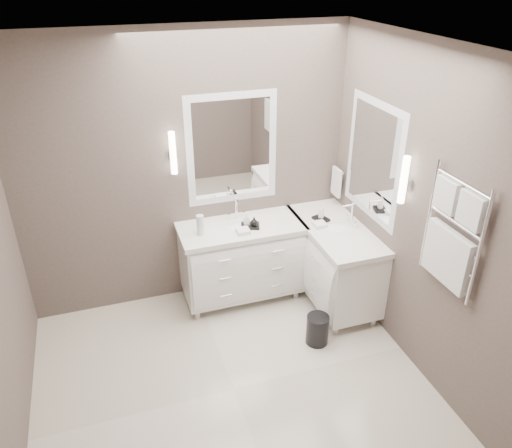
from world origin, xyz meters
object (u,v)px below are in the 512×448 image
object	(u,v)px
vanity_right	(333,258)
vanity_back	(242,257)
towel_ladder	(451,238)
waste_bin	(317,329)

from	to	relation	value
vanity_right	vanity_back	bearing A→B (deg)	159.62
towel_ladder	waste_bin	world-z (taller)	towel_ladder
vanity_right	waste_bin	world-z (taller)	vanity_right
waste_bin	towel_ladder	bearing A→B (deg)	-47.72
vanity_right	towel_ladder	size ratio (longest dim) A/B	1.38
towel_ladder	waste_bin	xyz separation A→B (m)	(-0.65, 0.72, -1.25)
waste_bin	vanity_right	bearing A→B (deg)	53.98
vanity_right	waste_bin	distance (m)	0.80
towel_ladder	waste_bin	size ratio (longest dim) A/B	3.09
vanity_back	waste_bin	distance (m)	1.07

